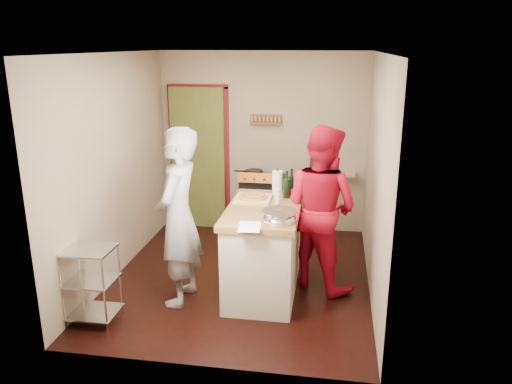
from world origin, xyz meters
TOP-DOWN VIEW (x-y plane):
  - floor at (0.00, 0.00)m, footprint 3.50×3.50m
  - back_wall at (-0.64, 1.78)m, footprint 3.00×0.44m
  - left_wall at (-1.50, 0.00)m, footprint 0.04×3.50m
  - right_wall at (1.50, 0.00)m, footprint 0.04×3.50m
  - ceiling at (0.00, 0.00)m, footprint 3.00×3.50m
  - stove at (0.05, 1.42)m, footprint 0.60×0.63m
  - wire_shelving at (-1.28, -1.20)m, footprint 0.48×0.40m
  - island at (0.32, -0.30)m, footprint 0.79×1.44m
  - person_stripe at (-0.54, -0.64)m, footprint 0.49×0.72m
  - person_red at (0.92, -0.02)m, footprint 1.15×1.10m

SIDE VIEW (x-z plane):
  - floor at x=0.00m, z-range 0.00..0.00m
  - wire_shelving at x=-1.28m, z-range 0.04..0.84m
  - stove at x=0.05m, z-range -0.05..0.95m
  - island at x=0.32m, z-range -0.13..1.18m
  - person_red at x=0.92m, z-range 0.00..1.87m
  - person_stripe at x=-0.54m, z-range 0.00..1.90m
  - back_wall at x=-0.64m, z-range -0.17..2.43m
  - left_wall at x=-1.50m, z-range 0.00..2.60m
  - right_wall at x=1.50m, z-range 0.00..2.60m
  - ceiling at x=0.00m, z-range 2.60..2.62m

